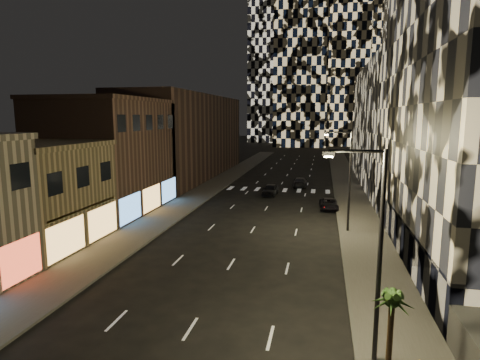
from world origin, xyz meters
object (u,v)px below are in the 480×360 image
at_px(car_dark_oncoming, 300,182).
at_px(palm_tree, 392,306).
at_px(car_dark_midlane, 270,190).
at_px(streetlight_near, 374,242).
at_px(streetlight_far, 347,174).
at_px(car_dark_rightlane, 329,204).

bearing_deg(car_dark_oncoming, palm_tree, 98.27).
distance_m(car_dark_midlane, palm_tree, 38.20).
distance_m(streetlight_near, car_dark_midlane, 37.28).
bearing_deg(streetlight_near, streetlight_far, 90.00).
bearing_deg(palm_tree, streetlight_far, 91.76).
distance_m(streetlight_near, streetlight_far, 20.00).
bearing_deg(streetlight_near, car_dark_oncoming, 97.07).
distance_m(car_dark_midlane, car_dark_oncoming, 8.16).
xyz_separation_m(streetlight_far, car_dark_rightlane, (-1.35, 9.00, -4.76)).
relative_size(car_dark_rightlane, palm_tree, 1.19).
bearing_deg(car_dark_midlane, car_dark_rightlane, -39.05).
relative_size(streetlight_far, palm_tree, 2.51).
bearing_deg(car_dark_midlane, car_dark_oncoming, 67.03).
bearing_deg(streetlight_far, streetlight_near, -90.00).
relative_size(car_dark_midlane, palm_tree, 1.21).
height_order(streetlight_near, palm_tree, streetlight_near).
bearing_deg(streetlight_near, car_dark_rightlane, 92.67).
bearing_deg(car_dark_midlane, palm_tree, -72.27).
distance_m(streetlight_far, palm_tree, 21.14).
height_order(car_dark_oncoming, palm_tree, palm_tree).
xyz_separation_m(car_dark_midlane, palm_tree, (9.60, -36.90, 2.37)).
distance_m(car_dark_midlane, car_dark_rightlane, 10.26).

